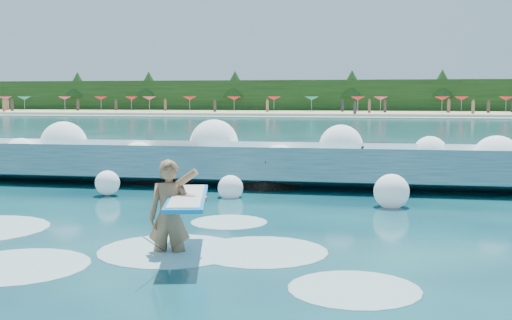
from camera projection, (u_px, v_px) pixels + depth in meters
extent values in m
plane|color=#07273C|center=(154.00, 235.00, 11.58)|extent=(200.00, 200.00, 0.00)
cube|color=tan|center=(348.00, 113.00, 87.83)|extent=(140.00, 20.00, 0.40)
cube|color=silver|center=(344.00, 117.00, 77.09)|extent=(140.00, 5.00, 0.08)
cube|color=black|center=(351.00, 97.00, 97.38)|extent=(140.00, 4.00, 5.00)
cube|color=#336C80|center=(239.00, 169.00, 18.15)|extent=(17.51, 2.67, 1.46)
cube|color=white|center=(244.00, 152.00, 18.89)|extent=(17.51, 1.23, 0.68)
cube|color=black|center=(169.00, 166.00, 19.18)|extent=(2.44, 1.93, 1.23)
cube|color=black|center=(263.00, 175.00, 17.85)|extent=(2.16, 2.10, 0.95)
cube|color=black|center=(362.00, 167.00, 18.51)|extent=(2.25, 2.00, 1.33)
imported|color=#926344|center=(170.00, 218.00, 10.07)|extent=(0.73, 0.54, 1.83)
cube|color=#0D8FE8|center=(187.00, 198.00, 10.04)|extent=(1.14, 2.56, 0.06)
cube|color=white|center=(187.00, 197.00, 10.04)|extent=(0.99, 2.34, 0.06)
cylinder|color=black|center=(155.00, 245.00, 8.88)|extent=(0.01, 0.91, 0.43)
sphere|color=white|center=(21.00, 154.00, 19.14)|extent=(0.98, 0.98, 0.98)
sphere|color=white|center=(64.00, 145.00, 19.45)|extent=(1.42, 1.42, 1.42)
sphere|color=white|center=(138.00, 159.00, 18.69)|extent=(1.03, 1.03, 1.03)
sphere|color=white|center=(214.00, 144.00, 18.92)|extent=(1.43, 1.43, 1.43)
sphere|color=white|center=(279.00, 163.00, 17.96)|extent=(1.04, 1.04, 1.04)
sphere|color=white|center=(341.00, 146.00, 17.99)|extent=(1.22, 1.22, 1.22)
sphere|color=white|center=(430.00, 153.00, 17.58)|extent=(0.94, 0.94, 0.94)
sphere|color=white|center=(496.00, 160.00, 16.50)|extent=(1.27, 1.27, 1.27)
sphere|color=white|center=(107.00, 183.00, 16.14)|extent=(0.62, 0.62, 0.62)
sphere|color=white|center=(230.00, 188.00, 15.92)|extent=(0.63, 0.63, 0.63)
sphere|color=white|center=(391.00, 192.00, 14.51)|extent=(0.81, 0.81, 0.81)
ellipsoid|color=silver|center=(171.00, 250.00, 10.44)|extent=(2.40, 2.40, 0.12)
ellipsoid|color=silver|center=(16.00, 266.00, 9.47)|extent=(2.19, 2.19, 0.11)
ellipsoid|color=silver|center=(261.00, 251.00, 10.37)|extent=(2.21, 2.21, 0.11)
ellipsoid|color=silver|center=(229.00, 222.00, 12.79)|extent=(1.55, 1.55, 0.08)
ellipsoid|color=silver|center=(354.00, 289.00, 8.35)|extent=(1.77, 1.77, 0.09)
cone|color=#C83B5C|center=(5.00, 98.00, 101.50)|extent=(2.00, 2.00, 0.50)
cone|color=#158577|center=(24.00, 98.00, 99.12)|extent=(2.00, 2.00, 0.50)
cone|color=#C83B5C|center=(65.00, 98.00, 99.43)|extent=(2.00, 2.00, 0.50)
cone|color=red|center=(101.00, 98.00, 98.60)|extent=(2.00, 2.00, 0.50)
cone|color=red|center=(131.00, 98.00, 98.07)|extent=(2.00, 2.00, 0.50)
cone|color=#C83B5C|center=(149.00, 98.00, 92.77)|extent=(2.00, 2.00, 0.50)
cone|color=red|center=(190.00, 98.00, 95.05)|extent=(2.00, 2.00, 0.50)
cone|color=red|center=(234.00, 98.00, 94.45)|extent=(2.00, 2.00, 0.50)
cone|color=red|center=(274.00, 98.00, 93.46)|extent=(2.00, 2.00, 0.50)
cone|color=#158577|center=(312.00, 98.00, 91.05)|extent=(2.00, 2.00, 0.50)
cone|color=red|center=(358.00, 98.00, 89.59)|extent=(2.00, 2.00, 0.50)
cone|color=#C83B5C|center=(381.00, 98.00, 89.20)|extent=(2.00, 2.00, 0.50)
cone|color=red|center=(442.00, 98.00, 85.85)|extent=(2.00, 2.00, 0.50)
cone|color=red|center=(462.00, 98.00, 88.53)|extent=(2.00, 2.00, 0.50)
cone|color=red|center=(506.00, 98.00, 86.62)|extent=(2.00, 2.00, 0.50)
cube|color=#3F332D|center=(226.00, 107.00, 89.34)|extent=(0.35, 0.22, 1.39)
cube|color=brown|center=(78.00, 105.00, 96.00)|extent=(0.35, 0.22, 1.54)
cube|color=#3F332D|center=(493.00, 107.00, 81.75)|extent=(0.35, 0.22, 1.45)
cube|color=#8C664C|center=(263.00, 106.00, 93.72)|extent=(0.35, 0.22, 1.52)
cube|color=brown|center=(342.00, 110.00, 79.58)|extent=(0.35, 0.22, 1.41)
cube|color=#3F332D|center=(47.00, 106.00, 91.54)|extent=(0.35, 0.22, 1.38)
cube|color=#8C664C|center=(470.00, 107.00, 82.00)|extent=(0.35, 0.22, 1.49)
cube|color=brown|center=(483.00, 111.00, 76.31)|extent=(0.35, 0.22, 1.47)
cube|color=#3F332D|center=(512.00, 107.00, 86.30)|extent=(0.35, 0.22, 1.43)
cube|color=#262633|center=(437.00, 107.00, 81.13)|extent=(0.35, 0.22, 1.58)
cube|color=brown|center=(298.00, 107.00, 89.93)|extent=(0.35, 0.22, 1.37)
cube|color=#3F332D|center=(210.00, 110.00, 82.32)|extent=(0.35, 0.22, 1.39)
cube|color=brown|center=(8.00, 109.00, 87.14)|extent=(0.35, 0.22, 1.56)
cube|color=#8C664C|center=(444.00, 106.00, 87.20)|extent=(0.35, 0.22, 1.62)
cube|color=#3F332D|center=(359.00, 110.00, 79.07)|extent=(0.35, 0.22, 1.51)
cube|color=#8C664C|center=(458.00, 107.00, 77.90)|extent=(0.35, 0.22, 1.61)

